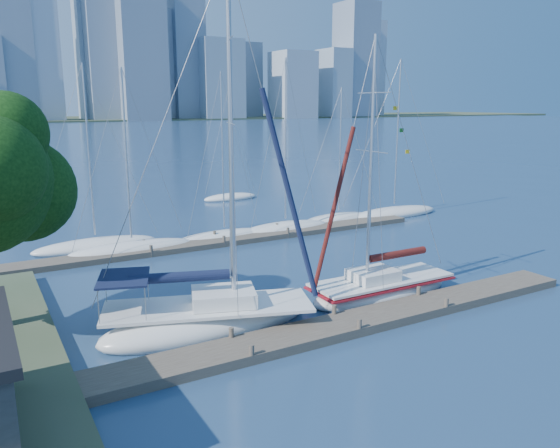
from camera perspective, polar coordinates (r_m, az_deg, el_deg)
ground at (r=24.10m, az=6.92°, el=-10.87°), size 700.00×700.00×0.00m
near_dock at (r=24.02m, az=6.93°, el=-10.43°), size 26.00×2.00×0.40m
far_dock at (r=38.16m, az=-4.98°, el=-1.69°), size 30.00×1.80×0.36m
sailboat_navy at (r=23.68m, az=-7.51°, el=-8.29°), size 9.96×5.93×15.63m
sailboat_maroon at (r=27.85m, az=10.57°, el=-5.43°), size 8.10×2.69×13.10m
bg_boat_0 at (r=38.42m, az=-18.68°, el=-2.12°), size 8.37×4.15×12.31m
bg_boat_1 at (r=36.73m, az=-15.19°, el=-2.54°), size 8.56×5.00×12.01m
bg_boat_2 at (r=39.22m, az=-5.81°, el=-1.24°), size 7.34×4.56×11.89m
bg_boat_3 at (r=41.27m, az=0.57°, el=-0.43°), size 7.81×4.63×13.03m
bg_boat_4 at (r=44.96m, az=6.15°, el=0.55°), size 6.95×4.13×11.04m
bg_boat_5 at (r=47.94m, az=11.82°, el=1.14°), size 9.33×5.43×13.40m
bg_boat_7 at (r=55.19m, az=-5.21°, el=2.80°), size 5.77×2.41×11.08m
skyline at (r=311.01m, az=-24.46°, el=15.94°), size 501.66×51.31×105.11m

